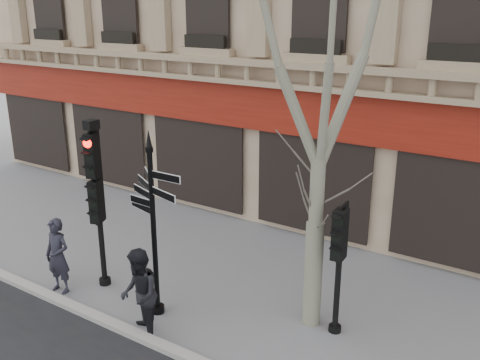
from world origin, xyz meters
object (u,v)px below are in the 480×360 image
Objects in this scene: pedestrian_a at (58,256)px; traffic_signal_main at (96,184)px; pedestrian_b at (139,295)px; fingerpost at (152,194)px; traffic_signal_secondary at (340,248)px; plane_tree at (325,18)px.

traffic_signal_main is at bearing 46.83° from pedestrian_a.
pedestrian_b reaches higher than pedestrian_a.
fingerpost is 2.27× the size of pedestrian_a.
fingerpost is at bearing -27.18° from traffic_signal_main.
traffic_signal_secondary is 6.39m from pedestrian_a.
traffic_signal_secondary reaches higher than pedestrian_a.
fingerpost is 1.51× the size of traffic_signal_secondary.
pedestrian_b is (2.81, -0.29, 0.05)m from pedestrian_a.
plane_tree is 7.82m from pedestrian_a.
pedestrian_a is 2.83m from pedestrian_b.
fingerpost is 4.74m from plane_tree.
pedestrian_b is (0.32, -0.84, -1.78)m from fingerpost.
plane_tree reaches higher than fingerpost.
pedestrian_a is at bearing -143.35° from fingerpost.
traffic_signal_main is (-1.89, 0.23, -0.21)m from fingerpost.
pedestrian_b is at bearing -45.18° from fingerpost.
pedestrian_a is (-0.61, -0.79, -1.62)m from traffic_signal_main.
traffic_signal_secondary is 0.31× the size of plane_tree.
traffic_signal_secondary is 4.29m from plane_tree.
pedestrian_b is (-3.17, -2.30, -0.93)m from traffic_signal_secondary.
fingerpost reaches higher than pedestrian_b.
traffic_signal_secondary is 4.03m from pedestrian_b.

